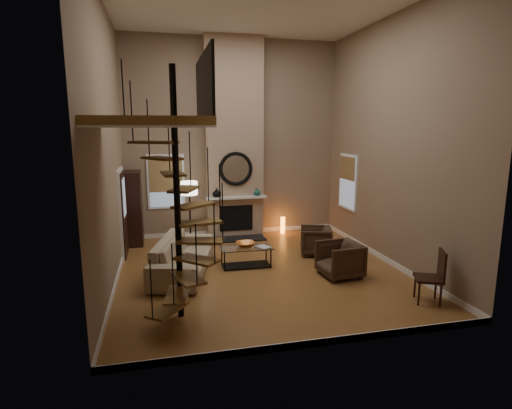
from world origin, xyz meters
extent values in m
cube|color=#A97136|center=(0.00, 0.00, -0.01)|extent=(6.00, 6.50, 0.01)
cube|color=#8D745B|center=(0.00, 3.25, 2.75)|extent=(6.00, 0.02, 5.50)
cube|color=#8D745B|center=(0.00, -3.25, 2.75)|extent=(6.00, 0.02, 5.50)
cube|color=#8D745B|center=(-3.00, 0.00, 2.75)|extent=(0.02, 6.50, 5.50)
cube|color=#8D745B|center=(3.00, 0.00, 2.75)|extent=(0.02, 6.50, 5.50)
cube|color=silver|center=(0.00, 0.00, 5.50)|extent=(6.00, 6.50, 0.01)
cube|color=white|center=(0.00, 3.24, 0.06)|extent=(6.00, 0.02, 0.12)
cube|color=white|center=(0.00, -3.24, 0.06)|extent=(6.00, 0.02, 0.12)
cube|color=white|center=(-2.99, 0.00, 0.06)|extent=(0.02, 6.50, 0.12)
cube|color=white|center=(2.99, 0.00, 0.06)|extent=(0.02, 6.50, 0.12)
cube|color=tan|center=(0.00, 3.06, 2.75)|extent=(1.60, 0.38, 5.50)
cube|color=black|center=(0.00, 2.57, 0.02)|extent=(1.50, 0.60, 0.04)
cube|color=black|center=(0.00, 2.86, 0.55)|extent=(0.95, 0.02, 0.72)
cube|color=white|center=(0.00, 2.78, 1.15)|extent=(1.70, 0.18, 0.06)
torus|color=black|center=(0.00, 2.84, 1.95)|extent=(0.94, 0.10, 0.94)
cylinder|color=white|center=(0.00, 2.85, 1.95)|extent=(0.80, 0.01, 0.80)
imported|color=black|center=(-0.55, 2.82, 1.30)|extent=(0.24, 0.24, 0.25)
imported|color=#175149|center=(0.60, 2.82, 1.28)|extent=(0.20, 0.20, 0.21)
cube|color=white|center=(-1.90, 3.23, 1.60)|extent=(1.02, 0.04, 1.52)
cube|color=#8C9EB2|center=(-1.90, 3.21, 1.60)|extent=(0.90, 0.01, 1.40)
cube|color=#A17E48|center=(-1.90, 3.19, 1.81)|extent=(0.90, 0.01, 0.98)
cube|color=white|center=(2.98, 2.00, 1.60)|extent=(0.04, 1.02, 1.52)
cube|color=#8C9EB2|center=(2.96, 2.00, 1.60)|extent=(0.01, 0.90, 1.40)
cube|color=#A17E48|center=(2.94, 2.00, 1.98)|extent=(0.01, 0.90, 0.63)
cube|color=white|center=(-2.97, 1.80, 1.05)|extent=(0.06, 1.05, 2.16)
cube|color=black|center=(-2.94, 1.80, 1.02)|extent=(0.05, 0.90, 2.05)
cube|color=#8C9EB2|center=(-2.90, 1.80, 1.45)|extent=(0.01, 0.60, 0.90)
cube|color=olive|center=(-2.15, -1.80, 3.18)|extent=(1.70, 2.20, 0.12)
cube|color=white|center=(-2.15, -1.80, 3.10)|extent=(1.70, 2.20, 0.03)
cube|color=black|center=(-1.33, -1.80, 3.71)|extent=(0.04, 2.20, 0.94)
cylinder|color=black|center=(-1.80, -1.80, 2.01)|extent=(0.10, 0.10, 4.02)
cube|color=olive|center=(-2.02, -2.08, 0.26)|extent=(0.71, 0.78, 0.04)
cylinder|color=black|center=(-2.24, -2.37, 0.73)|extent=(0.02, 0.02, 0.94)
cube|color=olive|center=(-1.86, -2.15, 0.52)|extent=(0.46, 0.77, 0.04)
cylinder|color=black|center=(-1.93, -2.51, 0.99)|extent=(0.02, 0.02, 0.94)
cube|color=olive|center=(-1.69, -2.14, 0.78)|extent=(0.55, 0.79, 0.04)
cylinder|color=black|center=(-1.58, -2.48, 1.25)|extent=(0.02, 0.02, 0.94)
cube|color=olive|center=(-1.54, -2.05, 1.04)|extent=(0.75, 0.74, 0.04)
cylinder|color=black|center=(-1.28, -2.30, 1.51)|extent=(0.02, 0.02, 0.94)
cube|color=olive|center=(-1.45, -1.90, 1.30)|extent=(0.79, 0.53, 0.04)
cylinder|color=black|center=(-1.11, -2.00, 1.77)|extent=(0.02, 0.02, 0.94)
cube|color=olive|center=(-1.45, -1.73, 1.56)|extent=(0.77, 0.48, 0.04)
cylinder|color=black|center=(-1.10, -1.65, 2.03)|extent=(0.02, 0.02, 0.94)
cube|color=olive|center=(-1.52, -1.57, 1.82)|extent=(0.77, 0.72, 0.04)
cylinder|color=black|center=(-1.25, -1.34, 2.29)|extent=(0.02, 0.02, 0.94)
cube|color=olive|center=(-1.67, -1.47, 2.08)|extent=(0.58, 0.79, 0.04)
cylinder|color=black|center=(-1.53, -1.13, 2.55)|extent=(0.02, 0.02, 0.94)
cube|color=olive|center=(-1.84, -1.44, 2.34)|extent=(0.41, 0.75, 0.04)
cylinder|color=black|center=(-1.88, -1.08, 2.81)|extent=(0.02, 0.02, 0.94)
cube|color=olive|center=(-2.00, -1.50, 2.60)|extent=(0.68, 0.79, 0.04)
cylinder|color=black|center=(-2.20, -1.20, 3.07)|extent=(0.02, 0.02, 0.94)
cube|color=olive|center=(-2.12, -1.63, 2.86)|extent=(0.80, 0.64, 0.04)
cylinder|color=black|center=(-2.44, -1.46, 3.33)|extent=(0.02, 0.02, 0.94)
cube|color=olive|center=(-2.16, -1.80, 3.12)|extent=(0.72, 0.34, 0.04)
cylinder|color=black|center=(-2.52, -1.80, 3.59)|extent=(0.02, 0.02, 0.94)
cube|color=black|center=(-2.77, 2.82, 0.95)|extent=(0.42, 0.89, 2.00)
imported|color=tan|center=(-1.64, 0.26, 0.40)|extent=(1.59, 2.68, 0.73)
imported|color=#412B1E|center=(1.67, 0.79, 0.35)|extent=(0.93, 0.91, 0.67)
imported|color=#412B1E|center=(1.63, -0.68, 0.35)|extent=(0.89, 0.87, 0.75)
cube|color=silver|center=(-0.24, 0.35, 0.44)|extent=(1.18, 0.60, 0.02)
cube|color=black|center=(-0.24, 0.35, 0.03)|extent=(1.08, 0.50, 0.01)
cylinder|color=black|center=(-0.77, 0.14, 0.22)|extent=(0.03, 0.03, 0.43)
cylinder|color=black|center=(0.27, 0.12, 0.22)|extent=(0.03, 0.03, 0.43)
cylinder|color=black|center=(-0.76, 0.58, 0.22)|extent=(0.03, 0.03, 0.43)
cylinder|color=black|center=(0.28, 0.56, 0.22)|extent=(0.03, 0.03, 0.43)
imported|color=orange|center=(-0.24, 0.40, 0.50)|extent=(0.43, 0.43, 0.11)
imported|color=gray|center=(0.11, 0.20, 0.46)|extent=(0.33, 0.37, 0.03)
cylinder|color=black|center=(-1.34, 2.21, 0.01)|extent=(0.39, 0.39, 0.03)
cylinder|color=black|center=(-1.34, 2.21, 0.80)|extent=(0.04, 0.04, 1.66)
cylinder|color=#F2E5C6|center=(-1.34, 2.21, 1.55)|extent=(0.43, 0.43, 0.34)
cylinder|color=orange|center=(1.40, 2.92, 0.25)|extent=(0.13, 0.13, 0.48)
cube|color=black|center=(2.54, -2.26, 0.44)|extent=(0.60, 0.60, 0.05)
cube|color=black|center=(2.72, -2.34, 0.70)|extent=(0.21, 0.41, 0.54)
cylinder|color=black|center=(2.30, -2.35, 0.21)|extent=(0.05, 0.05, 0.43)
cylinder|color=black|center=(2.63, -2.49, 0.21)|extent=(0.05, 0.05, 0.43)
cylinder|color=black|center=(2.44, -2.02, 0.21)|extent=(0.05, 0.05, 0.43)
cylinder|color=black|center=(2.77, -2.16, 0.21)|extent=(0.05, 0.05, 0.43)
camera|label=1|loc=(-2.04, -8.26, 3.10)|focal=28.65mm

